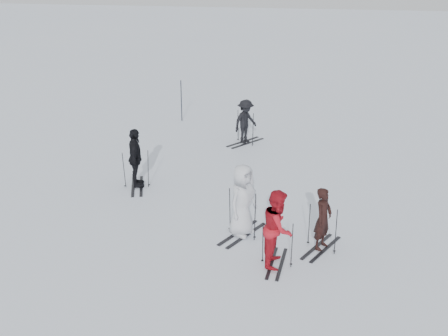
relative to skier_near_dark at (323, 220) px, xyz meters
name	(u,v)px	position (x,y,z in m)	size (l,w,h in m)	color
ground	(218,212)	(-2.99, 1.58, -0.82)	(120.00, 120.00, 0.00)	silver
skier_near_dark	(323,220)	(0.00, 0.00, 0.00)	(0.60, 0.39, 1.63)	black
skier_red	(278,229)	(-1.05, -0.96, 0.14)	(0.93, 0.72, 1.91)	#AE131F
skier_grey	(242,201)	(-2.10, 0.38, 0.16)	(0.96, 0.62, 1.96)	silver
skier_uphill_left	(135,159)	(-5.90, 2.98, 0.14)	(1.12, 0.46, 1.90)	black
skier_uphill_far	(245,122)	(-3.10, 7.92, 0.04)	(1.10, 0.63, 1.71)	black
skis_near_dark	(322,227)	(0.00, 0.00, -0.21)	(0.88, 1.66, 1.21)	black
skis_red	(277,243)	(-1.05, -0.96, -0.24)	(0.83, 1.57, 1.15)	black
skis_grey	(242,212)	(-2.10, 0.38, -0.16)	(0.96, 1.81, 1.32)	black
skis_uphill_left	(136,169)	(-5.90, 2.98, -0.20)	(0.90, 1.70, 1.24)	black
skis_uphill_far	(245,127)	(-3.10, 7.92, -0.16)	(0.96, 1.81, 1.32)	black
piste_marker	(181,101)	(-6.32, 10.46, 0.09)	(0.04, 0.04, 1.82)	black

